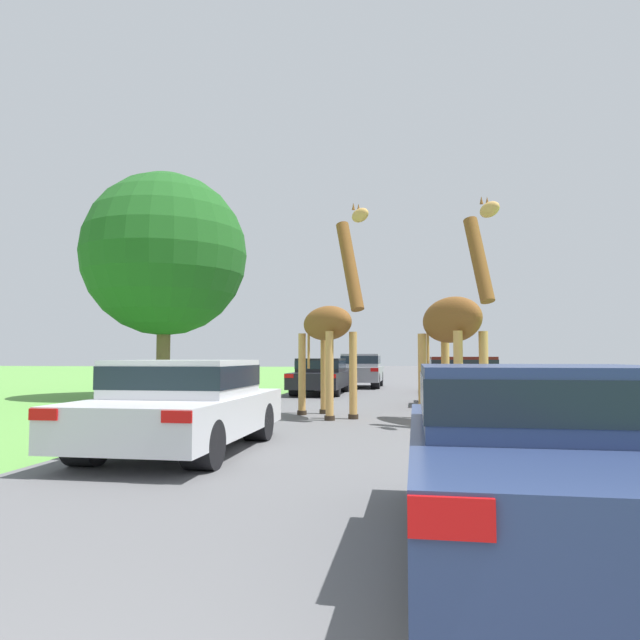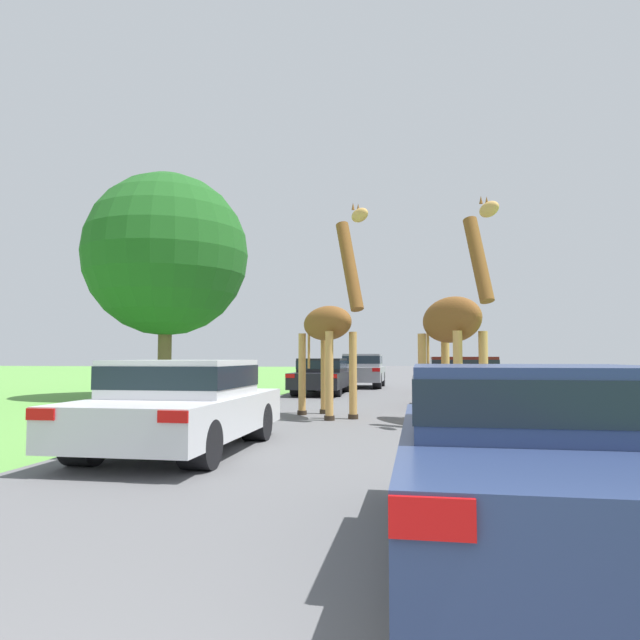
{
  "view_description": "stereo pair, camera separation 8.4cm",
  "coord_description": "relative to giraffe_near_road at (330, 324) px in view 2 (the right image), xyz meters",
  "views": [
    {
      "loc": [
        0.87,
        -0.5,
        1.41
      ],
      "look_at": [
        -1.35,
        12.86,
        2.29
      ],
      "focal_mm": 32.0,
      "sensor_mm": 36.0,
      "label": 1
    },
    {
      "loc": [
        0.95,
        -0.49,
        1.41
      ],
      "look_at": [
        -1.35,
        12.86,
        2.29
      ],
      "focal_mm": 32.0,
      "sensor_mm": 36.0,
      "label": 2
    }
  ],
  "objects": [
    {
      "name": "road",
      "position": [
        1.1,
        17.26,
        -2.18
      ],
      "size": [
        8.14,
        120.0,
        0.0
      ],
      "color": "#5B5B5E",
      "rests_on": "ground"
    },
    {
      "name": "giraffe_near_road",
      "position": [
        0.0,
        0.0,
        0.0
      ],
      "size": [
        2.08,
        2.48,
        4.8
      ],
      "rotation": [
        0.0,
        0.0,
        -2.48
      ],
      "color": "tan",
      "rests_on": "ground"
    },
    {
      "name": "giraffe_companion",
      "position": [
        2.8,
        -0.69,
        -0.04
      ],
      "size": [
        1.74,
        2.75,
        4.59
      ],
      "rotation": [
        0.0,
        0.0,
        -2.66
      ],
      "color": "tan",
      "rests_on": "ground"
    },
    {
      "name": "car_lead_maroon",
      "position": [
        2.81,
        -9.08,
        -1.45
      ],
      "size": [
        1.76,
        3.99,
        1.35
      ],
      "color": "navy",
      "rests_on": "ground"
    },
    {
      "name": "car_queue_right",
      "position": [
        -1.56,
        8.33,
        -1.45
      ],
      "size": [
        1.8,
        4.81,
        1.35
      ],
      "color": "black",
      "rests_on": "ground"
    },
    {
      "name": "car_queue_left",
      "position": [
        3.51,
        9.87,
        -1.45
      ],
      "size": [
        1.75,
        4.54,
        1.38
      ],
      "color": "maroon",
      "rests_on": "ground"
    },
    {
      "name": "car_far_ahead",
      "position": [
        -0.5,
        13.33,
        -1.36
      ],
      "size": [
        1.87,
        4.15,
        1.55
      ],
      "color": "gray",
      "rests_on": "ground"
    },
    {
      "name": "car_verge_right",
      "position": [
        -1.46,
        -5.09,
        -1.45
      ],
      "size": [
        1.99,
        4.27,
        1.36
      ],
      "color": "silver",
      "rests_on": "ground"
    },
    {
      "name": "car_rear_follower",
      "position": [
        3.32,
        3.69,
        -1.43
      ],
      "size": [
        1.98,
        4.03,
        1.42
      ],
      "color": "#561914",
      "rests_on": "ground"
    },
    {
      "name": "tree_centre_back",
      "position": [
        -6.76,
        5.64,
        2.86
      ],
      "size": [
        5.77,
        5.77,
        7.94
      ],
      "color": "brown",
      "rests_on": "ground"
    }
  ]
}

